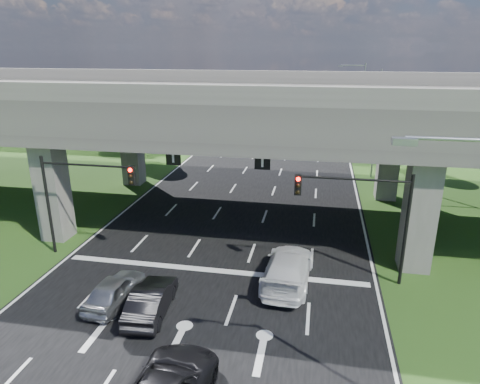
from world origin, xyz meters
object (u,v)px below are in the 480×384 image
(signal_right, at_px, (364,207))
(car_white, at_px, (288,268))
(car_dark, at_px, (151,300))
(signal_left, at_px, (79,189))
(streetlight_far, at_px, (372,116))
(car_silver, at_px, (115,290))
(streetlight_beyond, at_px, (359,97))

(signal_right, relative_size, car_white, 1.04)
(car_white, bearing_deg, car_dark, 36.43)
(signal_left, relative_size, streetlight_far, 0.60)
(streetlight_far, bearing_deg, car_white, -105.68)
(car_silver, height_order, car_white, car_white)
(signal_left, distance_m, car_white, 12.51)
(signal_left, height_order, car_dark, signal_left)
(car_dark, bearing_deg, car_silver, -19.07)
(signal_left, bearing_deg, signal_right, 0.00)
(car_silver, height_order, car_dark, car_dark)
(signal_right, relative_size, streetlight_beyond, 0.60)
(signal_right, bearing_deg, car_white, -165.41)
(streetlight_far, xyz_separation_m, car_silver, (-13.94, -24.43, -5.13))
(signal_left, height_order, car_white, signal_left)
(signal_right, xyz_separation_m, car_dark, (-9.61, -4.90, -3.45))
(streetlight_far, distance_m, car_silver, 28.59)
(streetlight_far, distance_m, streetlight_beyond, 16.00)
(streetlight_far, height_order, car_white, streetlight_far)
(signal_right, relative_size, car_dark, 1.39)
(signal_left, distance_m, car_silver, 6.85)
(streetlight_beyond, bearing_deg, car_white, -99.05)
(signal_right, xyz_separation_m, signal_left, (-15.65, 0.00, 0.00))
(car_silver, distance_m, car_white, 8.75)
(car_silver, xyz_separation_m, car_white, (8.05, 3.43, 0.14))
(streetlight_beyond, bearing_deg, streetlight_far, -90.00)
(streetlight_far, bearing_deg, car_dark, -115.46)
(car_white, bearing_deg, streetlight_beyond, -96.07)
(car_white, bearing_deg, streetlight_far, -102.70)
(car_dark, height_order, car_white, car_white)
(streetlight_far, distance_m, car_white, 22.37)
(streetlight_far, bearing_deg, car_silver, -119.72)
(streetlight_far, height_order, car_dark, streetlight_far)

